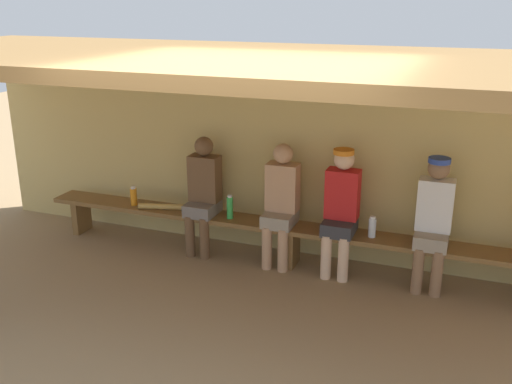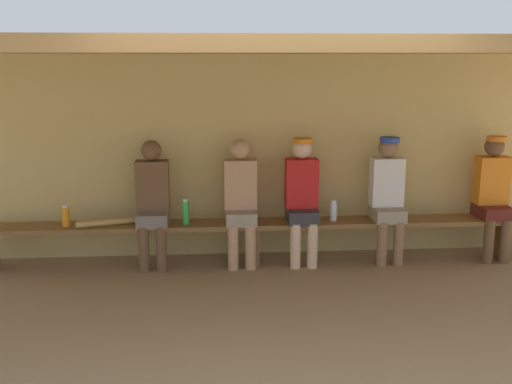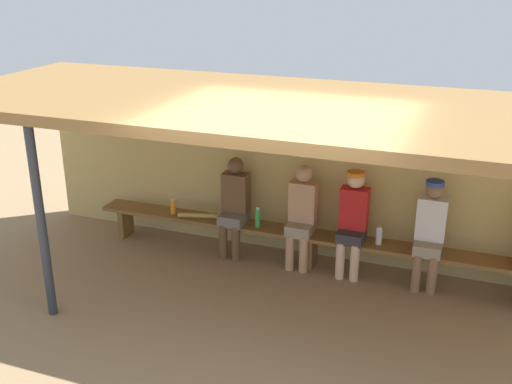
{
  "view_description": "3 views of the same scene",
  "coord_description": "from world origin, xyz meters",
  "px_view_note": "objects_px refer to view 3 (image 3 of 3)",
  "views": [
    {
      "loc": [
        1.68,
        -4.04,
        2.79
      ],
      "look_at": [
        -0.25,
        1.08,
        0.96
      ],
      "focal_mm": 41.04,
      "sensor_mm": 36.0,
      "label": 1
    },
    {
      "loc": [
        -0.44,
        -4.64,
        2.18
      ],
      "look_at": [
        -0.02,
        1.12,
        0.88
      ],
      "focal_mm": 42.6,
      "sensor_mm": 36.0,
      "label": 2
    },
    {
      "loc": [
        1.8,
        -5.32,
        3.71
      ],
      "look_at": [
        -0.63,
        1.2,
        1.07
      ],
      "focal_mm": 42.98,
      "sensor_mm": 36.0,
      "label": 3
    }
  ],
  "objects_px": {
    "bench": "(312,239)",
    "player_near_post": "(302,212)",
    "water_bottle_blue": "(258,217)",
    "baseball_bat": "(211,216)",
    "water_bottle_green": "(379,236)",
    "player_in_blue": "(430,229)",
    "player_middle": "(234,203)",
    "support_post": "(41,223)",
    "water_bottle_orange": "(173,206)",
    "player_shirtless_tan": "(353,218)"
  },
  "relations": [
    {
      "from": "player_near_post",
      "to": "baseball_bat",
      "type": "relative_size",
      "value": 1.49
    },
    {
      "from": "bench",
      "to": "player_shirtless_tan",
      "type": "bearing_deg",
      "value": 0.41
    },
    {
      "from": "player_middle",
      "to": "water_bottle_green",
      "type": "bearing_deg",
      "value": -0.31
    },
    {
      "from": "baseball_bat",
      "to": "player_in_blue",
      "type": "bearing_deg",
      "value": -15.1
    },
    {
      "from": "player_in_blue",
      "to": "player_shirtless_tan",
      "type": "relative_size",
      "value": 1.0
    },
    {
      "from": "bench",
      "to": "water_bottle_orange",
      "type": "bearing_deg",
      "value": -179.04
    },
    {
      "from": "bench",
      "to": "player_near_post",
      "type": "xyz_separation_m",
      "value": [
        -0.15,
        0.0,
        0.34
      ]
    },
    {
      "from": "support_post",
      "to": "player_shirtless_tan",
      "type": "bearing_deg",
      "value": 35.86
    },
    {
      "from": "water_bottle_green",
      "to": "water_bottle_blue",
      "type": "distance_m",
      "value": 1.56
    },
    {
      "from": "player_middle",
      "to": "player_shirtless_tan",
      "type": "bearing_deg",
      "value": 0.02
    },
    {
      "from": "support_post",
      "to": "player_shirtless_tan",
      "type": "height_order",
      "value": "support_post"
    },
    {
      "from": "bench",
      "to": "player_in_blue",
      "type": "distance_m",
      "value": 1.47
    },
    {
      "from": "player_in_blue",
      "to": "water_bottle_blue",
      "type": "xyz_separation_m",
      "value": [
        -2.15,
        -0.04,
        -0.16
      ]
    },
    {
      "from": "player_in_blue",
      "to": "water_bottle_green",
      "type": "bearing_deg",
      "value": -178.94
    },
    {
      "from": "water_bottle_green",
      "to": "support_post",
      "type": "bearing_deg",
      "value": -147.19
    },
    {
      "from": "bench",
      "to": "player_in_blue",
      "type": "xyz_separation_m",
      "value": [
        1.42,
        0.0,
        0.36
      ]
    },
    {
      "from": "player_in_blue",
      "to": "player_near_post",
      "type": "xyz_separation_m",
      "value": [
        -1.57,
        -0.0,
        -0.02
      ]
    },
    {
      "from": "water_bottle_blue",
      "to": "baseball_bat",
      "type": "xyz_separation_m",
      "value": [
        -0.68,
        0.03,
        -0.1
      ]
    },
    {
      "from": "player_middle",
      "to": "baseball_bat",
      "type": "distance_m",
      "value": 0.41
    },
    {
      "from": "bench",
      "to": "water_bottle_green",
      "type": "bearing_deg",
      "value": -0.5
    },
    {
      "from": "player_middle",
      "to": "bench",
      "type": "bearing_deg",
      "value": -0.17
    },
    {
      "from": "player_near_post",
      "to": "player_shirtless_tan",
      "type": "bearing_deg",
      "value": 0.04
    },
    {
      "from": "player_middle",
      "to": "player_shirtless_tan",
      "type": "height_order",
      "value": "player_shirtless_tan"
    },
    {
      "from": "player_near_post",
      "to": "water_bottle_blue",
      "type": "height_order",
      "value": "player_near_post"
    },
    {
      "from": "support_post",
      "to": "baseball_bat",
      "type": "xyz_separation_m",
      "value": [
        1.0,
        2.1,
        -0.61
      ]
    },
    {
      "from": "support_post",
      "to": "player_shirtless_tan",
      "type": "relative_size",
      "value": 1.64
    },
    {
      "from": "water_bottle_blue",
      "to": "baseball_bat",
      "type": "bearing_deg",
      "value": 177.17
    },
    {
      "from": "support_post",
      "to": "player_in_blue",
      "type": "bearing_deg",
      "value": 28.78
    },
    {
      "from": "support_post",
      "to": "water_bottle_green",
      "type": "xyz_separation_m",
      "value": [
        3.25,
        2.09,
        -0.53
      ]
    },
    {
      "from": "water_bottle_blue",
      "to": "water_bottle_orange",
      "type": "xyz_separation_m",
      "value": [
        -1.23,
        0.0,
        -0.02
      ]
    },
    {
      "from": "bench",
      "to": "water_bottle_blue",
      "type": "bearing_deg",
      "value": -177.34
    },
    {
      "from": "player_middle",
      "to": "baseball_bat",
      "type": "bearing_deg",
      "value": -179.48
    },
    {
      "from": "water_bottle_blue",
      "to": "water_bottle_orange",
      "type": "relative_size",
      "value": 1.19
    },
    {
      "from": "player_near_post",
      "to": "baseball_bat",
      "type": "distance_m",
      "value": 1.28
    },
    {
      "from": "support_post",
      "to": "baseball_bat",
      "type": "height_order",
      "value": "support_post"
    },
    {
      "from": "player_middle",
      "to": "water_bottle_green",
      "type": "height_order",
      "value": "player_middle"
    },
    {
      "from": "water_bottle_orange",
      "to": "baseball_bat",
      "type": "distance_m",
      "value": 0.55
    },
    {
      "from": "bench",
      "to": "water_bottle_green",
      "type": "distance_m",
      "value": 0.86
    },
    {
      "from": "water_bottle_green",
      "to": "water_bottle_blue",
      "type": "relative_size",
      "value": 0.83
    },
    {
      "from": "support_post",
      "to": "bench",
      "type": "xyz_separation_m",
      "value": [
        2.41,
        2.1,
        -0.71
      ]
    },
    {
      "from": "water_bottle_green",
      "to": "baseball_bat",
      "type": "xyz_separation_m",
      "value": [
        -2.24,
        0.01,
        -0.07
      ]
    },
    {
      "from": "player_middle",
      "to": "water_bottle_blue",
      "type": "relative_size",
      "value": 4.96
    },
    {
      "from": "baseball_bat",
      "to": "player_middle",
      "type": "bearing_deg",
      "value": -14.66
    },
    {
      "from": "player_near_post",
      "to": "water_bottle_blue",
      "type": "distance_m",
      "value": 0.6
    },
    {
      "from": "water_bottle_orange",
      "to": "player_shirtless_tan",
      "type": "bearing_deg",
      "value": 0.85
    },
    {
      "from": "support_post",
      "to": "player_in_blue",
      "type": "height_order",
      "value": "support_post"
    },
    {
      "from": "player_near_post",
      "to": "baseball_bat",
      "type": "bearing_deg",
      "value": -179.86
    },
    {
      "from": "bench",
      "to": "player_in_blue",
      "type": "height_order",
      "value": "player_in_blue"
    },
    {
      "from": "water_bottle_green",
      "to": "water_bottle_blue",
      "type": "height_order",
      "value": "water_bottle_blue"
    },
    {
      "from": "support_post",
      "to": "player_shirtless_tan",
      "type": "xyz_separation_m",
      "value": [
        2.91,
        2.1,
        -0.35
      ]
    }
  ]
}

